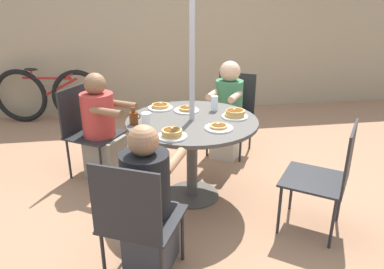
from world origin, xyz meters
The scene contains 20 objects.
ground_plane centered at (0.00, 0.00, 0.00)m, with size 12.00×12.00×0.00m, color #9E7051.
back_fence centered at (0.00, 2.65, 0.91)m, with size 10.00×0.06×1.81m, color tan.
patio_table centered at (0.00, 0.00, 0.64)m, with size 1.16×1.16×0.76m.
umbrella_pole centered at (0.00, 0.00, 1.11)m, with size 0.05×0.05×2.23m, color #ADADB2.
patio_chair_north centered at (0.94, -0.70, 0.52)m, with size 0.65×0.65×0.91m.
patio_chair_east centered at (0.64, 0.98, 0.52)m, with size 0.65×0.65×0.91m.
diner_east centered at (0.54, 0.83, 0.51)m, with size 0.49×0.53×1.10m.
patio_chair_south centered at (-0.98, 0.64, 0.52)m, with size 0.65×0.65×0.91m.
diner_south centered at (-0.83, 0.54, 0.50)m, with size 0.58×0.53×1.08m.
patio_chair_west centered at (-0.52, -1.05, 0.52)m, with size 0.63×0.63×0.91m.
diner_west centered at (-0.44, -0.89, 0.49)m, with size 0.49×0.56×1.06m.
pancake_plate_a centered at (0.38, 0.00, 0.79)m, with size 0.23×0.23×0.08m.
pancake_plate_b centered at (0.18, -0.26, 0.77)m, with size 0.23×0.23×0.05m.
pancake_plate_c centered at (-0.25, 0.36, 0.78)m, with size 0.23×0.23×0.05m.
pancake_plate_d centered at (-0.01, 0.24, 0.77)m, with size 0.23×0.23×0.05m.
pancake_plate_e centered at (-0.22, -0.38, 0.79)m, with size 0.23×0.23×0.08m.
syrup_bottle centered at (-0.50, -0.03, 0.81)m, with size 0.10×0.07×0.14m.
coffee_cup centered at (-0.40, -0.10, 0.82)m, with size 0.08×0.08×0.12m.
drinking_glass_a centered at (0.25, 0.22, 0.83)m, with size 0.06×0.06×0.14m, color silver.
bicycle centered at (-1.67, 2.33, 0.39)m, with size 1.59×0.50×0.79m.
Camera 1 is at (-0.48, -3.04, 1.85)m, focal length 35.00 mm.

